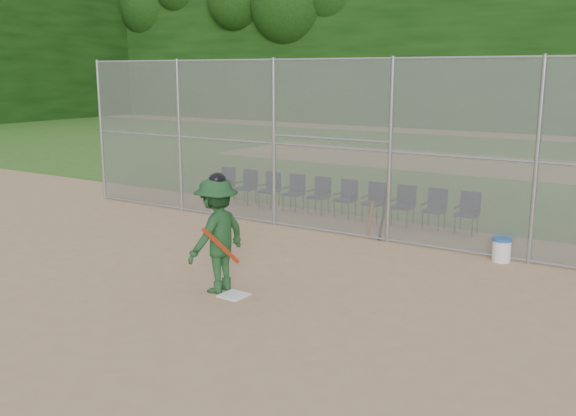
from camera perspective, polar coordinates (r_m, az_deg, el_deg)
The scene contains 19 objects.
ground at distance 10.74m, azimuth -7.28°, elevation -8.11°, with size 100.00×100.00×0.00m, color tan.
grass_strip at distance 26.77m, azimuth 18.23°, elevation 3.55°, with size 100.00×100.00×0.00m, color #32641E.
dirt_patch_far at distance 26.77m, azimuth 18.23°, elevation 3.56°, with size 24.00×24.00×0.00m, color tan.
backstop_fence at distance 14.37m, azimuth 5.41°, elevation 5.54°, with size 16.09×0.09×4.00m.
treeline at distance 28.51m, azimuth 20.04°, elevation 15.01°, with size 81.00×60.00×11.00m.
home_plate at distance 10.88m, azimuth -4.85°, elevation -7.73°, with size 0.43×0.43×0.02m, color white.
batter_at_plate at distance 10.87m, azimuth -6.33°, elevation -2.35°, with size 0.99×1.33×2.06m.
water_cooler at distance 13.36m, azimuth 18.45°, elevation -3.53°, with size 0.38×0.38×0.48m.
spare_bats at distance 14.49m, azimuth 7.82°, elevation -1.11°, with size 0.36×0.32×0.83m.
chair_0 at distance 18.60m, azimuth -5.72°, elevation 2.07°, with size 0.54×0.52×0.96m, color #101A3B, non-canonical shape.
chair_1 at distance 18.13m, azimuth -3.77°, elevation 1.85°, with size 0.54×0.52×0.96m, color #101A3B, non-canonical shape.
chair_2 at distance 17.68m, azimuth -1.71°, elevation 1.61°, with size 0.54×0.52×0.96m, color #101A3B, non-canonical shape.
chair_3 at distance 17.26m, azimuth 0.46°, elevation 1.35°, with size 0.54×0.52×0.96m, color #101A3B, non-canonical shape.
chair_4 at distance 16.86m, azimuth 2.73°, elevation 1.08°, with size 0.54×0.52×0.96m, color #101A3B, non-canonical shape.
chair_5 at distance 16.49m, azimuth 5.10°, elevation 0.80°, with size 0.54×0.52×0.96m, color #101A3B, non-canonical shape.
chair_6 at distance 16.14m, azimuth 7.58°, elevation 0.50°, with size 0.54×0.52×0.96m, color #101A3B, non-canonical shape.
chair_7 at distance 15.84m, azimuth 10.16°, elevation 0.18°, with size 0.54×0.52×0.96m, color #101A3B, non-canonical shape.
chair_8 at distance 15.56m, azimuth 12.84°, elevation -0.14°, with size 0.54×0.52×0.96m, color #101A3B, non-canonical shape.
chair_9 at distance 15.32m, azimuth 15.61°, elevation -0.47°, with size 0.54×0.52×0.96m, color #101A3B, non-canonical shape.
Camera 1 is at (6.53, -7.70, 3.69)m, focal length 40.00 mm.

